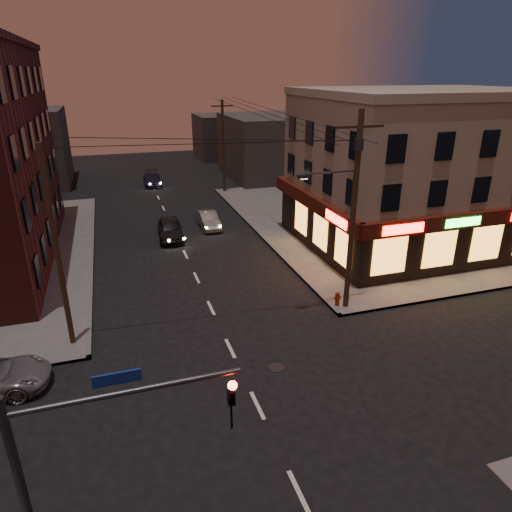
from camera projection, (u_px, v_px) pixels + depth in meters
name	position (u px, v px, depth m)	size (l,w,h in m)	color
ground	(257.00, 405.00, 17.18)	(120.00, 120.00, 0.00)	black
sidewalk_ne	(389.00, 217.00, 39.02)	(24.00, 28.00, 0.15)	#514F4C
pizza_building	(416.00, 170.00, 31.53)	(15.85, 12.85, 10.50)	#9D9377
bg_building_ne_a	(271.00, 146.00, 53.34)	(10.00, 12.00, 7.00)	#3F3D3A
bg_building_nw	(22.00, 148.00, 49.02)	(9.00, 10.00, 8.00)	#3F3D3A
bg_building_ne_b	(225.00, 136.00, 65.31)	(8.00, 8.00, 6.00)	#3F3D3A
utility_pole_main	(352.00, 203.00, 22.02)	(4.20, 0.44, 10.00)	#382619
utility_pole_far	(223.00, 147.00, 45.58)	(0.26, 0.26, 9.00)	#382619
utility_pole_west	(57.00, 251.00, 19.23)	(0.24, 0.24, 9.00)	#382619
traffic_signal	(79.00, 478.00, 9.10)	(4.49, 0.32, 6.47)	#333538
sedan_near	(170.00, 229.00, 34.01)	(1.79, 4.45, 1.52)	black
sedan_mid	(208.00, 220.00, 36.48)	(1.35, 3.88, 1.28)	slate
sedan_far	(152.00, 179.00, 50.11)	(1.85, 4.55, 1.32)	black
fire_hydrant	(337.00, 298.00, 24.07)	(0.34, 0.34, 0.78)	maroon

